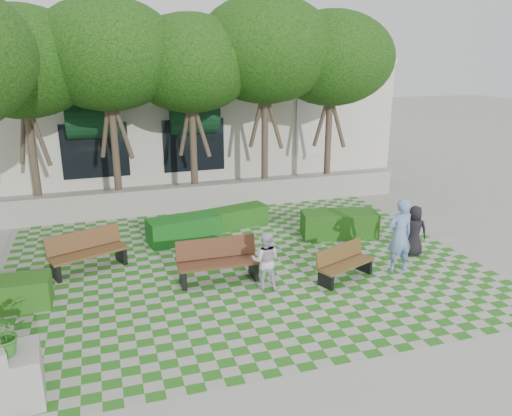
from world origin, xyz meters
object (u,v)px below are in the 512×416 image
object	(u,v)px
bench_west	(88,252)
person_white	(266,260)
planter_front	(11,368)
bench_mid	(218,262)
hedge_east	(339,224)
person_blue	(400,235)
person_dark	(414,231)
bench_east	(344,263)
hedge_midright	(239,216)
hedge_midleft	(184,229)
hedge_west	(4,295)

from	to	relation	value
bench_west	person_white	distance (m)	4.65
planter_front	person_white	xyz separation A→B (m)	(5.12, 2.65, 0.06)
bench_west	bench_mid	bearing A→B (deg)	-49.79
hedge_east	person_blue	size ratio (longest dim) A/B	1.16
person_dark	bench_west	bearing A→B (deg)	12.54
bench_mid	person_blue	size ratio (longest dim) A/B	1.04
bench_east	bench_mid	world-z (taller)	bench_mid
bench_mid	hedge_east	distance (m)	4.61
hedge_east	person_white	distance (m)	4.16
bench_east	person_white	xyz separation A→B (m)	(-2.00, 0.11, 0.30)
hedge_east	person_white	size ratio (longest dim) A/B	1.59
hedge_east	person_blue	bearing A→B (deg)	-83.69
bench_west	person_blue	size ratio (longest dim) A/B	1.06
hedge_midright	person_blue	size ratio (longest dim) A/B	0.94
planter_front	hedge_midleft	bearing A→B (deg)	58.83
bench_east	bench_mid	bearing A→B (deg)	142.49
bench_east	person_blue	distance (m)	1.63
person_white	person_dark	bearing A→B (deg)	-149.41
hedge_east	planter_front	bearing A→B (deg)	-147.84
hedge_midright	person_blue	xyz separation A→B (m)	(2.91, -4.57, 0.65)
hedge_midright	hedge_west	bearing A→B (deg)	-149.59
planter_front	person_blue	bearing A→B (deg)	16.43
bench_mid	hedge_west	xyz separation A→B (m)	(-4.76, 0.01, -0.16)
hedge_midright	planter_front	distance (m)	9.16
bench_west	person_blue	distance (m)	7.94
bench_west	hedge_midleft	bearing A→B (deg)	4.24
hedge_midleft	planter_front	size ratio (longest dim) A/B	1.33
bench_west	person_white	world-z (taller)	person_white
hedge_midleft	hedge_east	bearing A→B (deg)	-13.14
bench_west	person_white	bearing A→B (deg)	-52.00
hedge_midright	planter_front	xyz separation A→B (m)	(-5.75, -7.12, 0.33)
planter_front	hedge_west	bearing A→B (deg)	100.30
hedge_midright	hedge_west	size ratio (longest dim) A/B	0.94
hedge_west	person_white	world-z (taller)	person_white
person_blue	hedge_west	bearing A→B (deg)	-6.20
hedge_midleft	person_white	bearing A→B (deg)	-70.42
person_blue	bench_west	bearing A→B (deg)	-19.10
hedge_midright	person_blue	bearing A→B (deg)	-57.54
bench_west	hedge_midleft	world-z (taller)	bench_west
bench_mid	person_dark	world-z (taller)	person_dark
person_blue	person_white	xyz separation A→B (m)	(-3.53, 0.10, -0.26)
hedge_midright	planter_front	size ratio (longest dim) A/B	1.13
bench_east	hedge_midright	world-z (taller)	bench_east
person_blue	planter_front	bearing A→B (deg)	15.38
hedge_east	hedge_midright	size ratio (longest dim) A/B	1.24
bench_mid	person_blue	world-z (taller)	person_blue
person_dark	person_white	xyz separation A→B (m)	(-4.52, -0.69, 0.00)
hedge_east	person_dark	distance (m)	2.33
person_white	person_blue	bearing A→B (deg)	-159.61
hedge_midright	person_white	world-z (taller)	person_white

